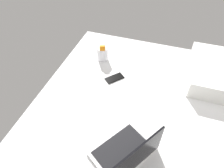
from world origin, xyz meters
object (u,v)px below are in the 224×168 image
cell_phone (115,78)px  laptop (126,152)px  snack_cup (103,53)px  pillow (215,72)px

cell_phone → laptop: bearing=-24.5°
snack_cup → cell_phone: (19.73, 16.76, -5.59)cm
pillow → laptop: bearing=-29.9°
laptop → cell_phone: laptop is taller
pillow → cell_phone: bearing=-71.5°
cell_phone → pillow: bearing=60.4°
laptop → pillow: size_ratio=0.77×
pillow → snack_cup: bearing=-87.3°
snack_cup → cell_phone: bearing=40.4°
cell_phone → pillow: 75.48cm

